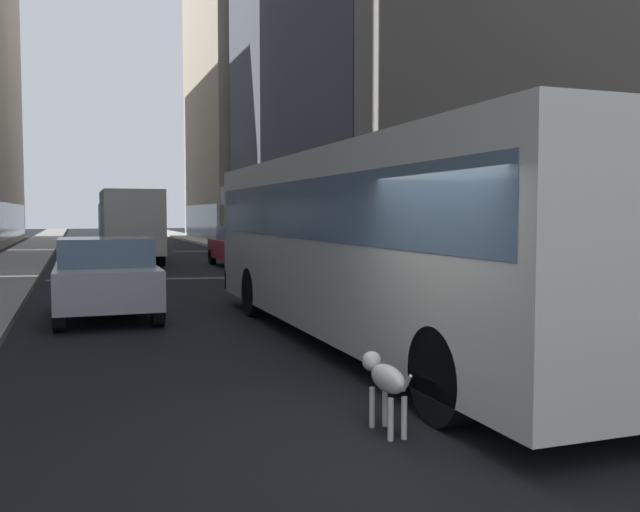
% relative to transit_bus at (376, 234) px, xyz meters
% --- Properties ---
extents(ground_plane, '(120.00, 120.00, 0.00)m').
position_rel_transit_bus_xyz_m(ground_plane, '(-1.20, 30.84, -1.78)').
color(ground_plane, black).
extents(sidewalk_left, '(2.40, 110.00, 0.15)m').
position_rel_transit_bus_xyz_m(sidewalk_left, '(-6.90, 30.84, -1.70)').
color(sidewalk_left, gray).
rests_on(sidewalk_left, ground).
extents(sidewalk_right, '(2.40, 110.00, 0.15)m').
position_rel_transit_bus_xyz_m(sidewalk_right, '(4.50, 30.84, -1.70)').
color(sidewalk_right, '#ADA89E').
rests_on(sidewalk_right, ground).
extents(building_right_mid, '(10.94, 21.58, 24.45)m').
position_rel_transit_bus_xyz_m(building_right_mid, '(10.70, 24.49, 10.44)').
color(building_right_mid, '#4C515B').
rests_on(building_right_mid, ground).
extents(building_right_far, '(11.93, 16.03, 31.93)m').
position_rel_transit_bus_xyz_m(building_right_far, '(10.70, 44.59, 14.18)').
color(building_right_far, '#A0937F').
rests_on(building_right_far, ground).
extents(transit_bus, '(2.78, 11.53, 3.05)m').
position_rel_transit_bus_xyz_m(transit_bus, '(0.00, 0.00, 0.00)').
color(transit_bus, silver).
rests_on(transit_bus, ground).
extents(car_silver_sedan, '(1.93, 4.05, 1.62)m').
position_rel_transit_bus_xyz_m(car_silver_sedan, '(-4.00, 4.41, -0.95)').
color(car_silver_sedan, '#B7BABF').
rests_on(car_silver_sedan, ground).
extents(car_white_van, '(1.73, 4.61, 1.62)m').
position_rel_transit_bus_xyz_m(car_white_van, '(-2.40, 29.18, -0.95)').
color(car_white_van, silver).
rests_on(car_white_van, ground).
extents(car_red_coupe, '(1.92, 4.54, 1.62)m').
position_rel_transit_bus_xyz_m(car_red_coupe, '(1.60, 16.21, -0.95)').
color(car_red_coupe, red).
rests_on(car_red_coupe, ground).
extents(box_truck, '(2.30, 7.50, 3.05)m').
position_rel_transit_bus_xyz_m(box_truck, '(-2.40, 20.39, -0.11)').
color(box_truck, silver).
rests_on(box_truck, ground).
extents(dalmatian_dog, '(0.22, 0.96, 0.72)m').
position_rel_transit_bus_xyz_m(dalmatian_dog, '(-1.75, -4.12, -1.26)').
color(dalmatian_dog, white).
rests_on(dalmatian_dog, ground).
extents(pedestrian_with_handbag, '(0.45, 0.34, 1.69)m').
position_rel_transit_bus_xyz_m(pedestrian_with_handbag, '(4.01, -0.87, -0.76)').
color(pedestrian_with_handbag, '#1E1E2D').
rests_on(pedestrian_with_handbag, sidewalk_right).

